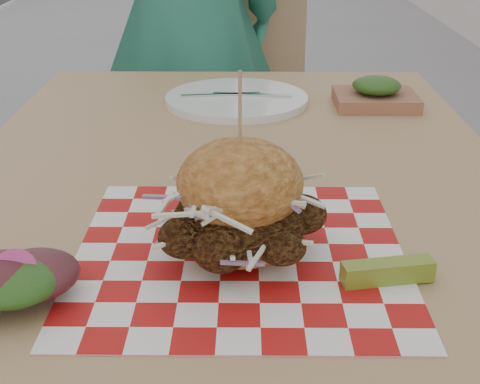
% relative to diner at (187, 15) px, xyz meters
% --- Properties ---
extents(diner, '(0.70, 0.58, 1.63)m').
position_rel_diner_xyz_m(diner, '(0.00, 0.00, 0.00)').
color(diner, '#2D8264').
rests_on(diner, ground).
extents(patio_table, '(0.80, 1.20, 0.75)m').
position_rel_diner_xyz_m(patio_table, '(0.14, -0.97, -0.14)').
color(patio_table, tan).
rests_on(patio_table, ground).
extents(patio_chair, '(0.54, 0.54, 0.95)m').
position_rel_diner_xyz_m(patio_chair, '(0.11, 0.12, -0.26)').
color(patio_chair, tan).
rests_on(patio_chair, ground).
extents(paper_liner, '(0.36, 0.36, 0.00)m').
position_rel_diner_xyz_m(paper_liner, '(0.15, -1.19, -0.06)').
color(paper_liner, red).
rests_on(paper_liner, patio_table).
extents(sandwich, '(0.18, 0.18, 0.20)m').
position_rel_diner_xyz_m(sandwich, '(0.15, -1.19, -0.01)').
color(sandwich, '#C18036').
rests_on(sandwich, paper_liner).
extents(pickle_spear, '(0.10, 0.04, 0.02)m').
position_rel_diner_xyz_m(pickle_spear, '(0.30, -1.25, -0.05)').
color(pickle_spear, olive).
rests_on(pickle_spear, paper_liner).
extents(place_setting, '(0.27, 0.27, 0.02)m').
position_rel_diner_xyz_m(place_setting, '(0.14, -0.61, -0.06)').
color(place_setting, white).
rests_on(place_setting, patio_table).
extents(kraft_tray, '(0.15, 0.12, 0.06)m').
position_rel_diner_xyz_m(kraft_tray, '(0.40, -0.63, -0.04)').
color(kraft_tray, '#986145').
rests_on(kraft_tray, patio_table).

